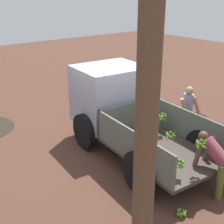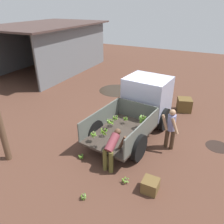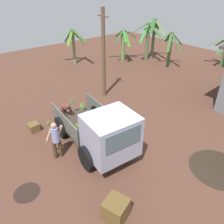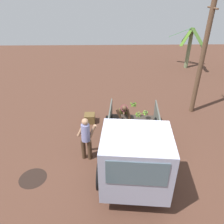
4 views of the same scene
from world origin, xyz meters
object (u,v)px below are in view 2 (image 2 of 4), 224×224
object	(u,v)px
person_worker_loading	(112,148)
banana_bunch_on_ground_2	(125,180)
wooden_crate_1	(184,105)
banana_bunch_on_ground_1	(83,196)
banana_bunch_on_ground_0	(81,156)
person_foreground_visitor	(171,127)
wooden_crate_0	(150,186)
cargo_truck	(143,102)

from	to	relation	value
person_worker_loading	banana_bunch_on_ground_2	world-z (taller)	person_worker_loading
person_worker_loading	wooden_crate_1	bearing A→B (deg)	-10.69
banana_bunch_on_ground_1	wooden_crate_1	bearing A→B (deg)	-11.31
banana_bunch_on_ground_0	banana_bunch_on_ground_2	world-z (taller)	banana_bunch_on_ground_2
person_worker_loading	banana_bunch_on_ground_0	world-z (taller)	person_worker_loading
person_foreground_visitor	banana_bunch_on_ground_0	distance (m)	3.39
wooden_crate_1	banana_bunch_on_ground_2	bearing A→B (deg)	174.20
banana_bunch_on_ground_1	wooden_crate_0	bearing A→B (deg)	-53.93
wooden_crate_1	person_foreground_visitor	bearing A→B (deg)	-178.25
wooden_crate_1	banana_bunch_on_ground_0	bearing A→B (deg)	155.95
banana_bunch_on_ground_1	banana_bunch_on_ground_2	size ratio (longest dim) A/B	0.90
person_worker_loading	banana_bunch_on_ground_0	xyz separation A→B (m)	(-0.13, 1.16, -0.68)
banana_bunch_on_ground_0	wooden_crate_0	bearing A→B (deg)	-96.62
person_foreground_visitor	banana_bunch_on_ground_2	size ratio (longest dim) A/B	6.96
banana_bunch_on_ground_1	wooden_crate_0	distance (m)	1.95
person_worker_loading	banana_bunch_on_ground_2	bearing A→B (deg)	-120.84
cargo_truck	wooden_crate_1	size ratio (longest dim) A/B	6.78
person_foreground_visitor	person_worker_loading	size ratio (longest dim) A/B	1.28
banana_bunch_on_ground_0	banana_bunch_on_ground_1	bearing A→B (deg)	-143.42
banana_bunch_on_ground_1	banana_bunch_on_ground_2	xyz separation A→B (m)	(1.10, -0.80, 0.02)
banana_bunch_on_ground_2	wooden_crate_0	xyz separation A→B (m)	(0.04, -0.77, 0.09)
cargo_truck	banana_bunch_on_ground_1	xyz separation A→B (m)	(-4.65, -0.01, -1.03)
banana_bunch_on_ground_0	banana_bunch_on_ground_2	bearing A→B (deg)	-100.50
person_worker_loading	wooden_crate_1	xyz separation A→B (m)	(5.43, -1.32, -0.44)
wooden_crate_0	person_worker_loading	bearing A→B (deg)	73.54
banana_bunch_on_ground_0	wooden_crate_1	size ratio (longest dim) A/B	0.31
person_foreground_visitor	banana_bunch_on_ground_0	size ratio (longest dim) A/B	7.92
wooden_crate_0	wooden_crate_1	size ratio (longest dim) A/B	0.68
banana_bunch_on_ground_1	cargo_truck	bearing A→B (deg)	0.13
banana_bunch_on_ground_1	person_foreground_visitor	bearing A→B (deg)	-23.39
banana_bunch_on_ground_2	wooden_crate_0	distance (m)	0.78
person_foreground_visitor	banana_bunch_on_ground_1	world-z (taller)	person_foreground_visitor
cargo_truck	wooden_crate_1	xyz separation A→B (m)	(2.36, -1.41, -0.79)
cargo_truck	banana_bunch_on_ground_0	world-z (taller)	cargo_truck
cargo_truck	banana_bunch_on_ground_2	size ratio (longest dim) A/B	19.39
cargo_truck	person_worker_loading	xyz separation A→B (m)	(-3.07, -0.09, -0.35)
person_foreground_visitor	banana_bunch_on_ground_1	xyz separation A→B (m)	(-3.49, 1.51, -0.82)
cargo_truck	banana_bunch_on_ground_1	distance (m)	4.77
cargo_truck	person_worker_loading	world-z (taller)	cargo_truck
banana_bunch_on_ground_0	banana_bunch_on_ground_2	distance (m)	1.91
cargo_truck	person_foreground_visitor	world-z (taller)	cargo_truck
cargo_truck	person_worker_loading	size ratio (longest dim) A/B	3.57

